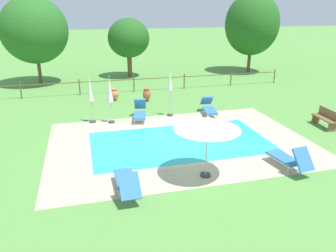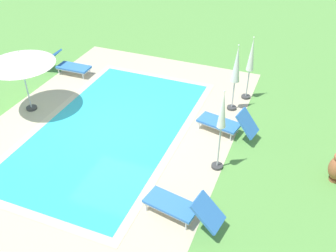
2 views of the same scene
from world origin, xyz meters
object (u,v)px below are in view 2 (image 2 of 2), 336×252
at_px(sun_lounger_north_mid, 67,65).
at_px(sun_lounger_north_far, 182,207).
at_px(patio_umbrella_closed_row_mid_west, 222,119).
at_px(patio_umbrella_closed_row_centre, 236,68).
at_px(patio_umbrella_closed_row_west, 251,59).
at_px(patio_umbrella_open_foreground, 19,58).
at_px(sun_lounger_north_near_steps, 227,123).

xyz_separation_m(sun_lounger_north_mid, sun_lounger_north_far, (5.39, 6.77, 0.00)).
distance_m(patio_umbrella_closed_row_mid_west, patio_umbrella_closed_row_centre, 3.13).
distance_m(patio_umbrella_closed_row_west, patio_umbrella_closed_row_mid_west, 4.03).
relative_size(patio_umbrella_closed_row_mid_west, patio_umbrella_closed_row_centre, 1.05).
distance_m(sun_lounger_north_far, patio_umbrella_closed_row_west, 6.21).
distance_m(patio_umbrella_open_foreground, patio_umbrella_closed_row_west, 7.56).
distance_m(sun_lounger_north_mid, patio_umbrella_closed_row_mid_west, 7.92).
bearing_deg(sun_lounger_north_near_steps, patio_umbrella_closed_row_west, 176.91).
bearing_deg(patio_umbrella_closed_row_mid_west, sun_lounger_north_mid, -115.05).
bearing_deg(patio_umbrella_closed_row_centre, patio_umbrella_open_foreground, -68.39).
bearing_deg(patio_umbrella_open_foreground, patio_umbrella_closed_row_centre, 111.61).
bearing_deg(patio_umbrella_closed_row_mid_west, sun_lounger_north_far, -8.59).
relative_size(patio_umbrella_open_foreground, patio_umbrella_closed_row_mid_west, 0.89).
height_order(sun_lounger_north_near_steps, patio_umbrella_closed_row_mid_west, patio_umbrella_closed_row_mid_west).
bearing_deg(patio_umbrella_closed_row_west, sun_lounger_north_near_steps, -3.09).
bearing_deg(patio_umbrella_closed_row_centre, sun_lounger_north_far, 0.29).
relative_size(sun_lounger_north_mid, sun_lounger_north_far, 0.97).
xyz_separation_m(sun_lounger_north_far, patio_umbrella_open_foreground, (-2.65, -6.44, 1.52)).
bearing_deg(patio_umbrella_closed_row_centre, patio_umbrella_closed_row_west, 161.87).
bearing_deg(sun_lounger_north_mid, patio_umbrella_closed_row_mid_west, 64.95).
bearing_deg(patio_umbrella_open_foreground, sun_lounger_north_near_steps, 99.27).
height_order(sun_lounger_north_mid, sun_lounger_north_far, sun_lounger_north_far).
bearing_deg(sun_lounger_north_near_steps, patio_umbrella_closed_row_mid_west, 5.86).
height_order(sun_lounger_north_far, patio_umbrella_closed_row_west, patio_umbrella_closed_row_west).
distance_m(sun_lounger_north_near_steps, sun_lounger_north_mid, 7.11).
bearing_deg(patio_umbrella_closed_row_west, patio_umbrella_open_foreground, -62.76).
relative_size(sun_lounger_north_near_steps, patio_umbrella_open_foreground, 0.89).
xyz_separation_m(sun_lounger_north_near_steps, patio_umbrella_open_foreground, (1.07, -6.58, 1.51)).
distance_m(sun_lounger_north_near_steps, patio_umbrella_closed_row_west, 2.63).
bearing_deg(patio_umbrella_closed_row_centre, sun_lounger_north_near_steps, 6.66).
bearing_deg(patio_umbrella_closed_row_west, sun_lounger_north_mid, -84.19).
bearing_deg(sun_lounger_north_near_steps, patio_umbrella_closed_row_centre, -173.34).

